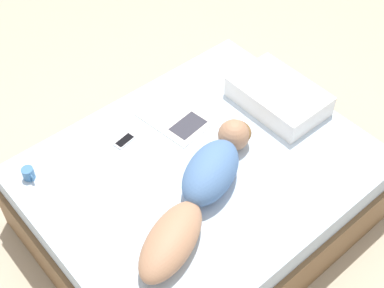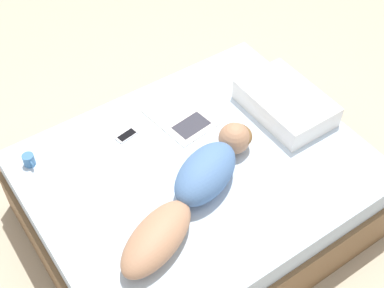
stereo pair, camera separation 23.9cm
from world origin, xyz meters
TOP-DOWN VIEW (x-y plane):
  - ground_plane at (0.00, 0.00)m, footprint 12.00×12.00m
  - bed at (0.00, 0.00)m, footprint 1.67×2.06m
  - person at (0.19, -0.15)m, footprint 0.69×1.22m
  - open_magazine at (-0.41, 0.14)m, footprint 0.48×0.38m
  - coffee_mug at (-0.59, -0.84)m, footprint 0.10×0.07m
  - cell_phone at (-0.46, -0.23)m, footprint 0.09×0.15m
  - pillow at (-0.06, 0.75)m, footprint 0.62×0.41m

SIDE VIEW (x-z plane):
  - ground_plane at x=0.00m, z-range 0.00..0.00m
  - bed at x=0.00m, z-range 0.00..0.57m
  - open_magazine at x=-0.41m, z-range 0.57..0.58m
  - cell_phone at x=-0.46m, z-range 0.57..0.58m
  - coffee_mug at x=-0.59m, z-range 0.57..0.65m
  - pillow at x=-0.06m, z-range 0.57..0.72m
  - person at x=0.19m, z-range 0.56..0.79m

